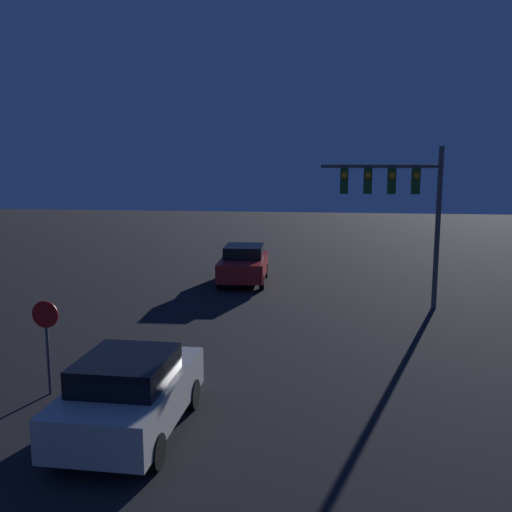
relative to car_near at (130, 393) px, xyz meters
name	(u,v)px	position (x,y,z in m)	size (l,w,h in m)	color
car_near	(130,393)	(0.00, 0.00, 0.00)	(2.02, 4.00, 1.60)	beige
car_far	(244,264)	(0.09, 14.05, 0.00)	(2.12, 4.06, 1.60)	#B21E1E
traffic_signal_mast	(400,196)	(6.18, 10.53, 3.19)	(4.20, 0.30, 5.73)	#4C4C51
stop_sign	(46,331)	(-2.48, 1.57, 0.67)	(0.61, 0.07, 2.17)	#4C4C51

